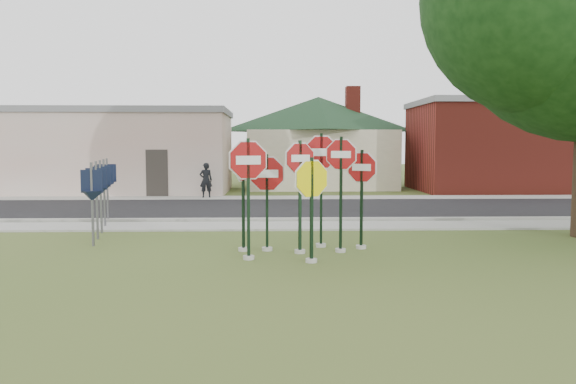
{
  "coord_description": "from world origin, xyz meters",
  "views": [
    {
      "loc": [
        -0.74,
        -10.87,
        2.41
      ],
      "look_at": [
        -0.36,
        2.0,
        1.33
      ],
      "focal_mm": 35.0,
      "sensor_mm": 36.0,
      "label": 1
    }
  ],
  "objects_px": {
    "pedestrian": "(206,180)",
    "stop_sign_yellow": "(312,196)",
    "stop_sign_left": "(248,180)",
    "stop_sign_center": "(300,182)"
  },
  "relations": [
    {
      "from": "stop_sign_yellow",
      "to": "pedestrian",
      "type": "xyz_separation_m",
      "value": [
        -3.76,
        13.82,
        -0.53
      ]
    },
    {
      "from": "stop_sign_left",
      "to": "pedestrian",
      "type": "bearing_deg",
      "value": 100.32
    },
    {
      "from": "stop_sign_center",
      "to": "pedestrian",
      "type": "distance_m",
      "value": 13.35
    },
    {
      "from": "stop_sign_left",
      "to": "stop_sign_center",
      "type": "bearing_deg",
      "value": 29.94
    },
    {
      "from": "stop_sign_center",
      "to": "stop_sign_yellow",
      "type": "relative_size",
      "value": 1.15
    },
    {
      "from": "stop_sign_left",
      "to": "stop_sign_yellow",
      "type": "bearing_deg",
      "value": -14.69
    },
    {
      "from": "stop_sign_center",
      "to": "pedestrian",
      "type": "height_order",
      "value": "stop_sign_center"
    },
    {
      "from": "stop_sign_yellow",
      "to": "stop_sign_left",
      "type": "xyz_separation_m",
      "value": [
        -1.3,
        0.34,
        0.31
      ]
    },
    {
      "from": "stop_sign_center",
      "to": "stop_sign_left",
      "type": "relative_size",
      "value": 0.98
    },
    {
      "from": "pedestrian",
      "to": "stop_sign_yellow",
      "type": "bearing_deg",
      "value": 92.22
    }
  ]
}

